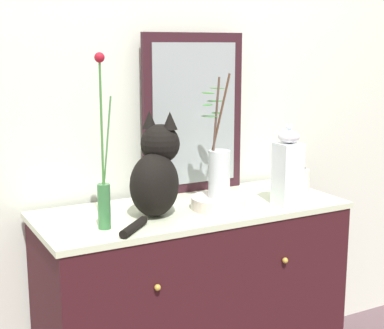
% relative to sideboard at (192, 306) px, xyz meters
% --- Properties ---
extents(wall_back, '(4.40, 0.08, 2.60)m').
position_rel_sideboard_xyz_m(wall_back, '(0.00, 0.34, 0.86)').
color(wall_back, silver).
rests_on(wall_back, ground_plane).
extents(sideboard, '(1.29, 0.54, 0.89)m').
position_rel_sideboard_xyz_m(sideboard, '(0.00, 0.00, 0.00)').
color(sideboard, '#341217').
rests_on(sideboard, ground_plane).
extents(mirror_leaning, '(0.49, 0.03, 0.71)m').
position_rel_sideboard_xyz_m(mirror_leaning, '(0.14, 0.24, 0.80)').
color(mirror_leaning, '#30151D').
rests_on(mirror_leaning, sideboard).
extents(cat_sitting, '(0.37, 0.37, 0.41)m').
position_rel_sideboard_xyz_m(cat_sitting, '(-0.18, -0.03, 0.61)').
color(cat_sitting, black).
rests_on(cat_sitting, sideboard).
extents(vase_slim_green, '(0.06, 0.05, 0.63)m').
position_rel_sideboard_xyz_m(vase_slim_green, '(-0.42, -0.10, 0.61)').
color(vase_slim_green, '#346D3D').
rests_on(vase_slim_green, sideboard).
extents(bowl_porcelain, '(0.23, 0.23, 0.05)m').
position_rel_sideboard_xyz_m(bowl_porcelain, '(0.09, -0.07, 0.47)').
color(bowl_porcelain, silver).
rests_on(bowl_porcelain, sideboard).
extents(vase_glass_clear, '(0.15, 0.17, 0.50)m').
position_rel_sideboard_xyz_m(vase_glass_clear, '(0.09, -0.06, 0.61)').
color(vase_glass_clear, silver).
rests_on(vase_glass_clear, bowl_porcelain).
extents(jar_lidded_porcelain, '(0.10, 0.10, 0.34)m').
position_rel_sideboard_xyz_m(jar_lidded_porcelain, '(0.37, -0.16, 0.60)').
color(jar_lidded_porcelain, white).
rests_on(jar_lidded_porcelain, sideboard).
extents(candle_pillar, '(0.04, 0.04, 0.13)m').
position_rel_sideboard_xyz_m(candle_pillar, '(0.54, -0.06, 0.50)').
color(candle_pillar, silver).
rests_on(candle_pillar, sideboard).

